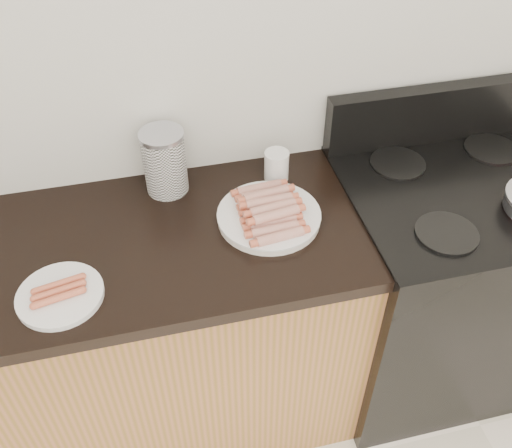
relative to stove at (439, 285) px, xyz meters
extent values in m
cube|color=silver|center=(-0.78, 0.32, 0.84)|extent=(4.00, 0.04, 2.60)
cube|color=brown|center=(-1.48, 0.01, -0.03)|extent=(2.20, 0.59, 0.86)
cube|color=black|center=(0.00, 0.00, -0.01)|extent=(0.76, 0.65, 0.90)
cube|color=black|center=(0.00, 0.00, 0.45)|extent=(0.76, 0.65, 0.01)
cube|color=black|center=(0.00, 0.28, 0.55)|extent=(0.76, 0.06, 0.20)
cylinder|color=black|center=(-0.17, -0.17, 0.46)|extent=(0.18, 0.18, 0.01)
cylinder|color=black|center=(-0.17, 0.17, 0.46)|extent=(0.18, 0.18, 0.01)
cylinder|color=black|center=(0.17, 0.17, 0.46)|extent=(0.18, 0.18, 0.01)
cylinder|color=white|center=(-0.64, 0.02, 0.45)|extent=(0.40, 0.40, 0.02)
cylinder|color=white|center=(-1.24, -0.14, 0.45)|extent=(0.28, 0.28, 0.02)
cylinder|color=maroon|center=(-0.64, -0.09, 0.48)|extent=(0.14, 0.04, 0.03)
cylinder|color=maroon|center=(-0.64, -0.06, 0.48)|extent=(0.14, 0.04, 0.03)
cylinder|color=maroon|center=(-0.64, -0.03, 0.48)|extent=(0.14, 0.04, 0.03)
cylinder|color=maroon|center=(-0.64, 0.00, 0.48)|extent=(0.14, 0.04, 0.03)
cylinder|color=maroon|center=(-0.64, 0.04, 0.48)|extent=(0.14, 0.04, 0.03)
cylinder|color=maroon|center=(-0.64, 0.07, 0.48)|extent=(0.14, 0.04, 0.03)
cylinder|color=maroon|center=(-0.64, 0.10, 0.48)|extent=(0.14, 0.04, 0.03)
cylinder|color=maroon|center=(-0.64, 0.13, 0.48)|extent=(0.14, 0.04, 0.03)
cylinder|color=maroon|center=(-0.64, -0.03, 0.50)|extent=(0.14, 0.04, 0.03)
cylinder|color=maroon|center=(-0.64, 0.00, 0.50)|extent=(0.14, 0.04, 0.03)
cylinder|color=maroon|center=(-0.64, 0.04, 0.50)|extent=(0.14, 0.04, 0.03)
cylinder|color=maroon|center=(-0.64, 0.07, 0.50)|extent=(0.14, 0.04, 0.03)
cylinder|color=#C9754D|center=(-1.24, -0.17, 0.47)|extent=(0.13, 0.04, 0.02)
cylinder|color=#C9754D|center=(-1.24, -0.14, 0.47)|extent=(0.13, 0.04, 0.02)
cylinder|color=#C9754D|center=(-1.24, -0.12, 0.47)|extent=(0.13, 0.04, 0.02)
cylinder|color=white|center=(-0.91, 0.24, 0.54)|extent=(0.13, 0.13, 0.19)
cylinder|color=silver|center=(-0.91, 0.24, 0.65)|extent=(0.13, 0.13, 0.01)
cylinder|color=silver|center=(-0.57, 0.21, 0.49)|extent=(0.09, 0.09, 0.10)
camera|label=1|loc=(-0.97, -1.18, 1.58)|focal=40.00mm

